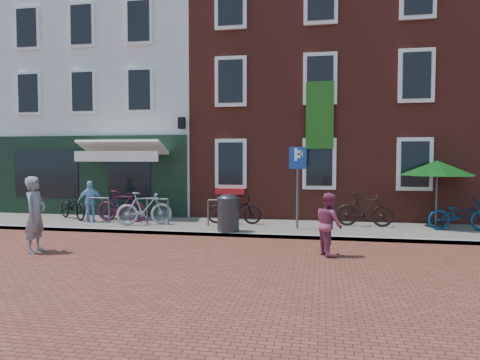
% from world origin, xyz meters
% --- Properties ---
extents(ground, '(80.00, 80.00, 0.00)m').
position_xyz_m(ground, '(0.00, 0.00, 0.00)').
color(ground, brown).
extents(sidewalk, '(24.00, 3.00, 0.10)m').
position_xyz_m(sidewalk, '(1.00, 1.50, 0.05)').
color(sidewalk, slate).
rests_on(sidewalk, ground).
extents(building_stucco, '(8.00, 8.00, 9.00)m').
position_xyz_m(building_stucco, '(-5.00, 7.00, 4.50)').
color(building_stucco, silver).
rests_on(building_stucco, ground).
extents(building_brick_mid, '(6.00, 8.00, 10.00)m').
position_xyz_m(building_brick_mid, '(2.00, 7.00, 5.00)').
color(building_brick_mid, maroon).
rests_on(building_brick_mid, ground).
extents(building_brick_right, '(6.00, 8.00, 10.00)m').
position_xyz_m(building_brick_right, '(8.00, 7.00, 5.00)').
color(building_brick_right, maroon).
rests_on(building_brick_right, ground).
extents(litter_bin, '(0.62, 0.62, 1.14)m').
position_xyz_m(litter_bin, '(0.98, 0.30, 0.69)').
color(litter_bin, '#323234').
rests_on(litter_bin, sidewalk).
extents(parking_sign, '(0.50, 0.07, 2.43)m').
position_xyz_m(parking_sign, '(2.88, 1.19, 1.77)').
color(parking_sign, '#4C4C4F').
rests_on(parking_sign, sidewalk).
extents(parasol, '(2.25, 2.25, 2.12)m').
position_xyz_m(parasol, '(7.04, 2.40, 1.98)').
color(parasol, '#4C4C4F').
rests_on(parasol, sidewalk).
extents(woman, '(0.49, 0.69, 1.78)m').
position_xyz_m(woman, '(-2.99, -2.74, 0.89)').
color(woman, gray).
rests_on(woman, ground).
extents(boy, '(0.77, 0.85, 1.43)m').
position_xyz_m(boy, '(3.77, -1.83, 0.71)').
color(boy, '#933556').
rests_on(boy, ground).
extents(cafe_person, '(0.85, 0.65, 1.35)m').
position_xyz_m(cafe_person, '(-3.87, 1.34, 0.77)').
color(cafe_person, '#83C0E7').
rests_on(cafe_person, sidewalk).
extents(bicycle_0, '(1.80, 1.49, 0.92)m').
position_xyz_m(bicycle_0, '(-4.79, 1.79, 0.56)').
color(bicycle_0, black).
rests_on(bicycle_0, sidewalk).
extents(bicycle_1, '(1.72, 0.54, 1.03)m').
position_xyz_m(bicycle_1, '(-2.87, 1.52, 0.61)').
color(bicycle_1, '#4E1221').
rests_on(bicycle_1, sidewalk).
extents(bicycle_2, '(1.85, 0.97, 0.92)m').
position_xyz_m(bicycle_2, '(-3.13, 1.97, 0.56)').
color(bicycle_2, navy).
rests_on(bicycle_2, sidewalk).
extents(bicycle_3, '(1.75, 1.17, 1.03)m').
position_xyz_m(bicycle_3, '(-1.88, 1.06, 0.61)').
color(bicycle_3, '#9A9A9C').
rests_on(bicycle_3, sidewalk).
extents(bicycle_4, '(1.78, 0.68, 0.92)m').
position_xyz_m(bicycle_4, '(0.85, 1.78, 0.56)').
color(bicycle_4, black).
rests_on(bicycle_4, sidewalk).
extents(bicycle_5, '(1.73, 0.58, 1.03)m').
position_xyz_m(bicycle_5, '(4.89, 1.98, 0.61)').
color(bicycle_5, black).
rests_on(bicycle_5, sidewalk).
extents(bicycle_6, '(1.79, 0.71, 0.92)m').
position_xyz_m(bicycle_6, '(7.52, 1.70, 0.56)').
color(bicycle_6, navy).
rests_on(bicycle_6, sidewalk).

